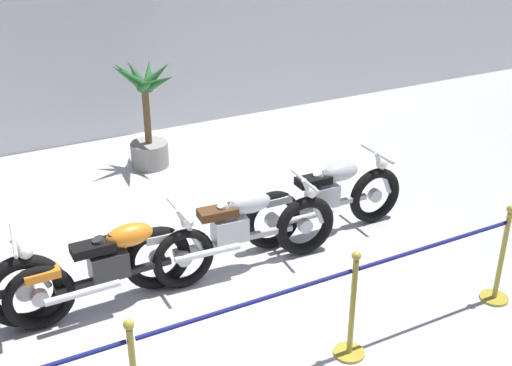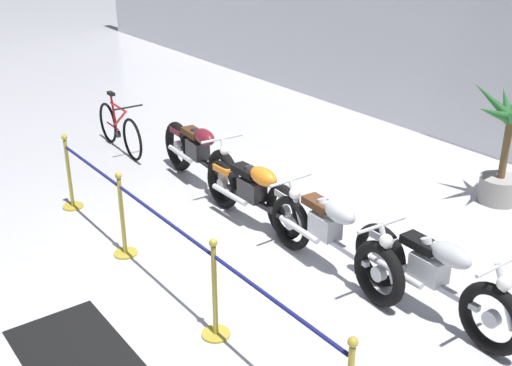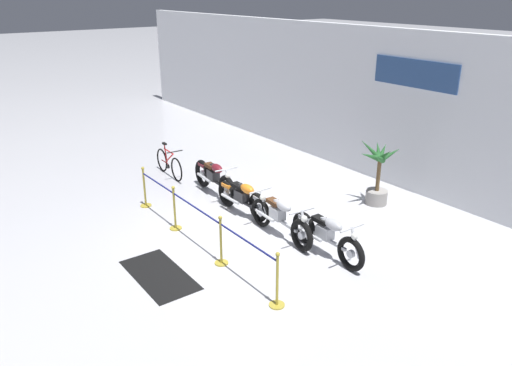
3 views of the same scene
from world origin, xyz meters
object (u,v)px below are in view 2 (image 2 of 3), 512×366
Objects in this scene: stanchion_far_left at (118,202)px; motorcycle_silver_2 at (328,232)px; motorcycle_maroon_0 at (199,155)px; motorcycle_orange_1 at (255,194)px; motorcycle_silver_3 at (433,275)px; bicycle at (119,129)px; potted_palm_left_of_row at (504,151)px; floor_banner at (84,365)px; stanchion_mid_right at (215,304)px; stanchion_mid_left at (123,227)px.

motorcycle_silver_2 is at bearing 44.72° from stanchion_far_left.
motorcycle_maroon_0 reaches higher than motorcycle_orange_1.
bicycle is at bearing -176.17° from motorcycle_silver_3.
bicycle is 5.96m from potted_palm_left_of_row.
motorcycle_orange_1 is 1.31m from motorcycle_silver_2.
floor_banner is at bearing -113.56° from motorcycle_silver_3.
motorcycle_silver_3 is 0.39× the size of stanchion_far_left.
motorcycle_silver_2 is (2.83, -0.10, -0.02)m from motorcycle_maroon_0.
floor_banner is at bearing -106.30° from stanchion_mid_right.
bicycle is at bearing 154.38° from stanchion_far_left.
motorcycle_maroon_0 is at bearing 8.45° from bicycle.
motorcycle_maroon_0 is at bearing 121.83° from stanchion_far_left.
stanchion_far_left is 2.90× the size of floor_banner.
stanchion_far_left reaches higher than motorcycle_maroon_0.
motorcycle_silver_3 is 3.50m from stanchion_mid_left.
bicycle is 1.02× the size of potted_palm_left_of_row.
motorcycle_orange_1 is 2.30m from stanchion_mid_right.
motorcycle_silver_2 and motorcycle_silver_3 have the same top height.
potted_palm_left_of_row is (0.12, 3.09, 0.30)m from motorcycle_silver_2.
motorcycle_silver_2 is 1.42× the size of potted_palm_left_of_row.
stanchion_mid_left is 2.02m from floor_banner.
stanchion_far_left is 5.12× the size of stanchion_mid_left.
motorcycle_silver_2 is at bearing 2.39° from bicycle.
stanchion_mid_right reaches higher than motorcycle_orange_1.
potted_palm_left_of_row is 0.31× the size of stanchion_far_left.
potted_palm_left_of_row is 5.13m from stanchion_far_left.
potted_palm_left_of_row is (2.95, 2.99, 0.28)m from motorcycle_maroon_0.
bicycle is (-2.01, -0.30, -0.09)m from motorcycle_maroon_0.
stanchion_mid_right is at bearing -46.17° from motorcycle_orange_1.
stanchion_mid_left is 1.00× the size of stanchion_mid_right.
stanchion_mid_left reaches higher than motorcycle_silver_3.
motorcycle_orange_1 is 0.39× the size of stanchion_far_left.
motorcycle_silver_3 is 1.13× the size of floor_banner.
motorcycle_silver_3 is (2.59, 0.25, -0.00)m from motorcycle_orange_1.
motorcycle_silver_3 is at bearing 66.91° from floor_banner.
stanchion_mid_left reaches higher than motorcycle_silver_2.
bicycle is 5.49m from floor_banner.
stanchion_far_left is 5.12× the size of stanchion_mid_right.
stanchion_mid_right is at bearing -29.98° from motorcycle_maroon_0.
bicycle is 3.48m from stanchion_far_left.
motorcycle_orange_1 is 2.60m from motorcycle_silver_3.
stanchion_mid_right is at bearing -88.02° from potted_palm_left_of_row.
potted_palm_left_of_row is at bearing 33.56° from bicycle.
motorcycle_silver_2 is at bearing -170.79° from motorcycle_silver_3.
stanchion_mid_left reaches higher than floor_banner.
motorcycle_silver_2 is 2.27× the size of stanchion_mid_left.
motorcycle_maroon_0 is at bearing -178.44° from motorcycle_silver_3.
stanchion_mid_right is at bearing -16.30° from bicycle.
stanchion_mid_right is (3.11, -1.80, -0.11)m from motorcycle_maroon_0.
motorcycle_silver_3 is at bearing 62.25° from stanchion_mid_right.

